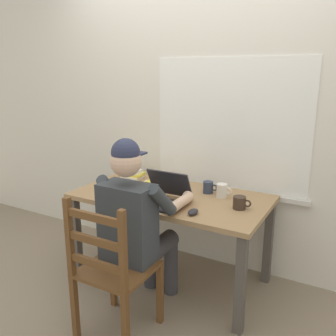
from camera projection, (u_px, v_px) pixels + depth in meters
name	position (u px, v px, depth m)	size (l,w,h in m)	color
ground_plane	(171.00, 278.00, 2.92)	(8.00, 8.00, 0.00)	gray
back_wall	(199.00, 111.00, 2.98)	(6.00, 0.08, 2.60)	silver
desk	(171.00, 206.00, 2.76)	(1.44, 0.77, 0.71)	#9E7A51
seated_person	(137.00, 220.00, 2.36)	(0.50, 0.60, 1.23)	#33383D
wooden_chair	(112.00, 271.00, 2.18)	(0.42, 0.42, 0.93)	brown
laptop	(163.00, 196.00, 2.57)	(0.33, 0.33, 0.21)	#232328
computer_mouse	(193.00, 212.00, 2.36)	(0.06, 0.10, 0.03)	#232328
coffee_mug_white	(222.00, 191.00, 2.67)	(0.12, 0.08, 0.10)	silver
coffee_mug_dark	(240.00, 203.00, 2.45)	(0.13, 0.09, 0.09)	#38281E
coffee_mug_spare	(208.00, 187.00, 2.77)	(0.12, 0.08, 0.09)	#2D384C
book_stack_main	(160.00, 185.00, 2.85)	(0.18, 0.15, 0.07)	gold
book_stack_side	(132.00, 174.00, 3.13)	(0.21, 0.18, 0.08)	white
paper_pile_near_laptop	(151.00, 185.00, 2.94)	(0.20, 0.19, 0.01)	white
landscape_photo_print	(129.00, 187.00, 2.92)	(0.13, 0.09, 0.00)	gold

